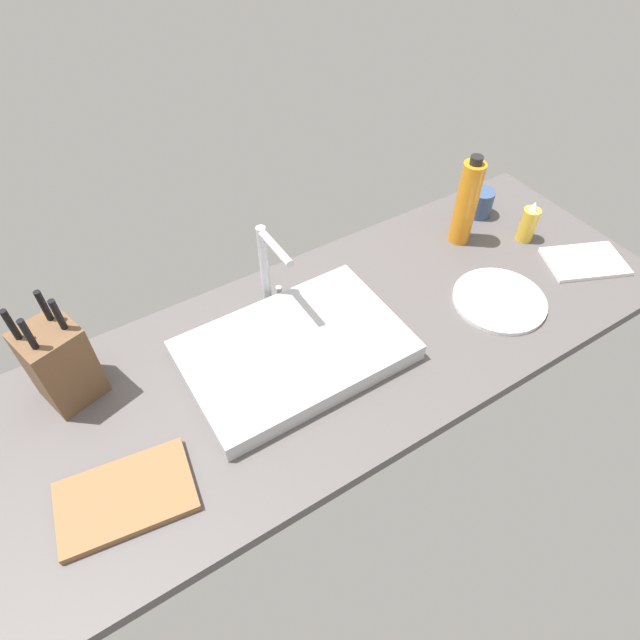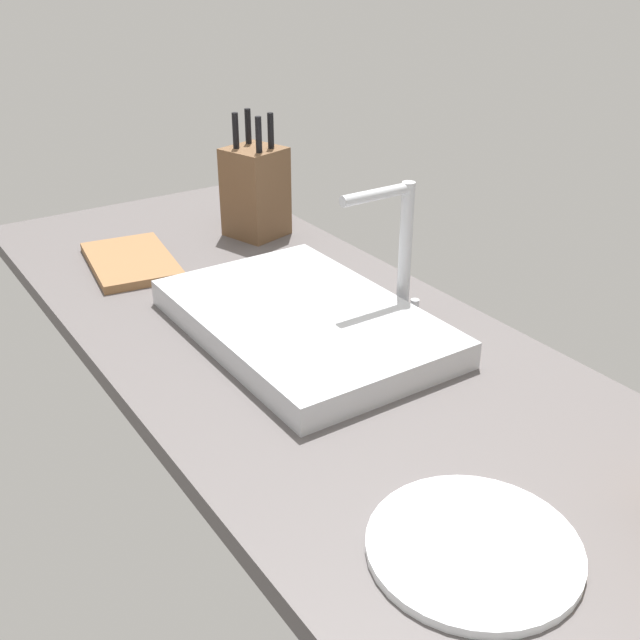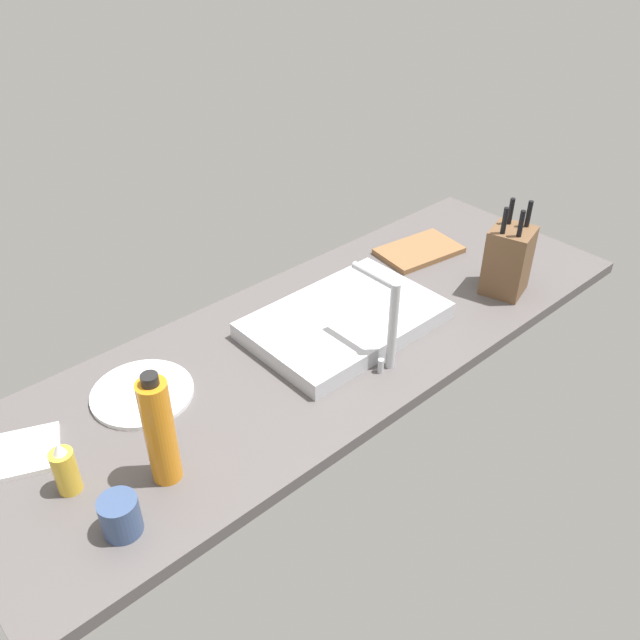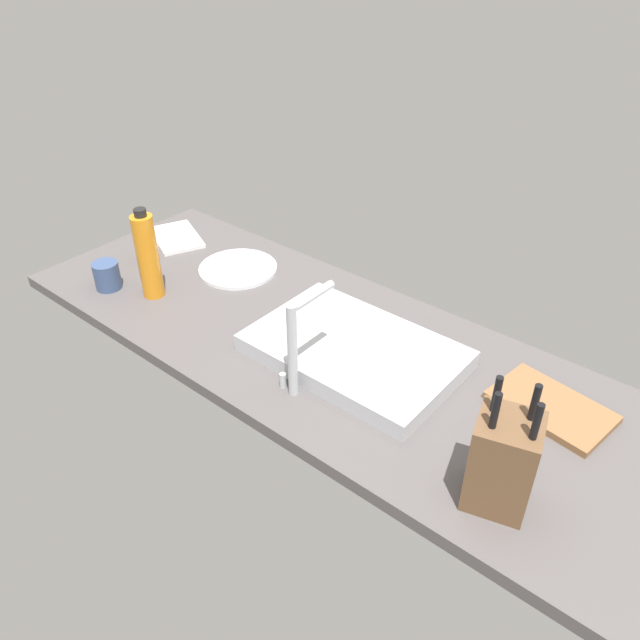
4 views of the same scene
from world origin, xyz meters
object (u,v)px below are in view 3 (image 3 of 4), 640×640
(dish_towel, at_px, (7,456))
(faucet, at_px, (387,315))
(cutting_board, at_px, (419,251))
(sink_basin, at_px, (345,320))
(water_bottle, at_px, (160,431))
(coffee_mug, at_px, (120,516))
(knife_block, at_px, (508,260))
(dinner_plate, at_px, (142,393))
(soap_bottle, at_px, (65,470))

(dish_towel, bearing_deg, faucet, 159.17)
(cutting_board, relative_size, dish_towel, 1.21)
(sink_basin, bearing_deg, water_bottle, 11.73)
(cutting_board, xyz_separation_m, coffee_mug, (1.26, 0.34, 0.03))
(cutting_board, bearing_deg, knife_block, 92.85)
(dinner_plate, bearing_deg, sink_basin, 167.22)
(sink_basin, distance_m, faucet, 0.22)
(sink_basin, xyz_separation_m, dish_towel, (0.89, -0.14, -0.02))
(soap_bottle, relative_size, water_bottle, 0.48)
(faucet, distance_m, coffee_mug, 0.76)
(cutting_board, distance_m, water_bottle, 1.16)
(soap_bottle, distance_m, dish_towel, 0.19)
(faucet, distance_m, dinner_plate, 0.63)
(faucet, relative_size, water_bottle, 0.90)
(soap_bottle, distance_m, water_bottle, 0.21)
(dinner_plate, bearing_deg, water_bottle, 71.32)
(knife_block, relative_size, dish_towel, 1.29)
(sink_basin, distance_m, coffee_mug, 0.81)
(faucet, bearing_deg, cutting_board, -147.61)
(soap_bottle, bearing_deg, dish_towel, -69.28)
(faucet, distance_m, dish_towel, 0.92)
(water_bottle, bearing_deg, knife_block, 177.67)
(sink_basin, xyz_separation_m, soap_bottle, (0.82, 0.03, 0.03))
(coffee_mug, bearing_deg, cutting_board, -165.09)
(sink_basin, xyz_separation_m, coffee_mug, (0.79, 0.20, 0.02))
(faucet, bearing_deg, water_bottle, -4.31)
(faucet, xyz_separation_m, soap_bottle, (0.79, -0.15, -0.09))
(soap_bottle, xyz_separation_m, dinner_plate, (-0.26, -0.16, -0.05))
(faucet, distance_m, cutting_board, 0.61)
(water_bottle, xyz_separation_m, coffee_mug, (0.14, 0.06, -0.09))
(cutting_board, distance_m, dish_towel, 1.36)
(soap_bottle, bearing_deg, sink_basin, -177.83)
(soap_bottle, bearing_deg, knife_block, 173.44)
(knife_block, relative_size, cutting_board, 1.07)
(soap_bottle, relative_size, coffee_mug, 1.57)
(coffee_mug, bearing_deg, sink_basin, -165.92)
(sink_basin, distance_m, dinner_plate, 0.58)
(knife_block, bearing_deg, dinner_plate, -32.80)
(dinner_plate, xyz_separation_m, dish_towel, (0.32, -0.02, 0.00))
(faucet, relative_size, soap_bottle, 1.89)
(dish_towel, relative_size, coffee_mug, 2.59)
(faucet, bearing_deg, sink_basin, -100.22)
(cutting_board, xyz_separation_m, soap_bottle, (1.29, 0.17, 0.05))
(sink_basin, relative_size, faucet, 2.10)
(water_bottle, distance_m, coffee_mug, 0.18)
(cutting_board, xyz_separation_m, dinner_plate, (1.03, 0.01, -0.00))
(cutting_board, relative_size, water_bottle, 0.95)
(knife_block, height_order, soap_bottle, knife_block)
(sink_basin, xyz_separation_m, dinner_plate, (0.56, -0.13, -0.02))
(faucet, bearing_deg, soap_bottle, -10.82)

